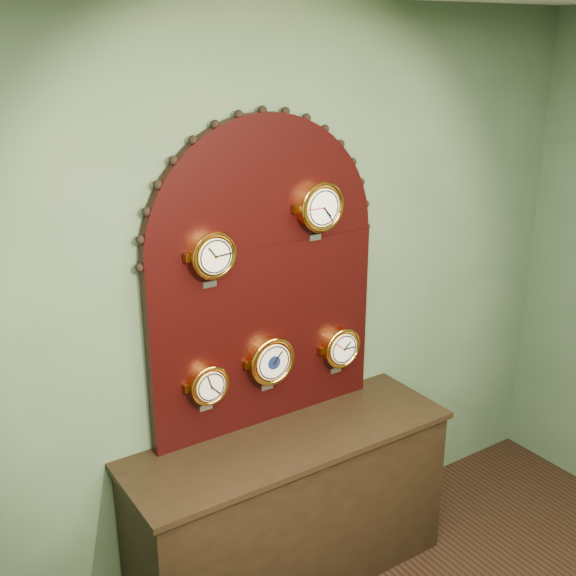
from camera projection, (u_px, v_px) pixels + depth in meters
wall_back at (259, 309)px, 3.40m from camera, size 4.00×0.00×4.00m
shop_counter at (290, 511)px, 3.52m from camera, size 1.60×0.50×0.80m
display_board at (264, 267)px, 3.28m from camera, size 1.26×0.06×1.53m
roman_clock at (212, 255)px, 3.03m from camera, size 0.21×0.08×0.26m
arabic_clock at (320, 207)px, 3.28m from camera, size 0.24×0.08×0.29m
hygrometer at (208, 384)px, 3.21m from camera, size 0.19×0.08×0.25m
barometer at (270, 360)px, 3.37m from camera, size 0.24×0.08×0.29m
tide_clock at (340, 347)px, 3.61m from camera, size 0.21×0.08×0.27m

